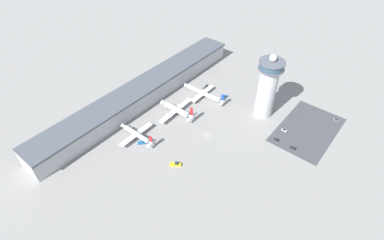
{
  "coord_description": "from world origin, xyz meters",
  "views": [
    {
      "loc": [
        -135.43,
        -96.28,
        162.84
      ],
      "look_at": [
        -4.57,
        10.92,
        13.0
      ],
      "focal_mm": 28.0,
      "sensor_mm": 36.0,
      "label": 1
    }
  ],
  "objects_px": {
    "service_truck_water": "(225,97)",
    "car_grey_coupe": "(293,148)",
    "control_tower": "(267,87)",
    "airplane_gate_charlie": "(204,93)",
    "airplane_gate_bravo": "(177,110)",
    "service_truck_catering": "(206,87)",
    "car_green_van": "(336,120)",
    "airplane_gate_alpha": "(137,134)",
    "service_truck_baggage": "(176,164)",
    "car_yellow_taxi": "(284,130)",
    "car_red_hatchback": "(277,139)",
    "service_truck_fuel": "(143,142)"
  },
  "relations": [
    {
      "from": "service_truck_fuel",
      "to": "car_green_van",
      "type": "height_order",
      "value": "service_truck_fuel"
    },
    {
      "from": "control_tower",
      "to": "service_truck_water",
      "type": "distance_m",
      "value": 45.1
    },
    {
      "from": "service_truck_fuel",
      "to": "car_grey_coupe",
      "type": "height_order",
      "value": "service_truck_fuel"
    },
    {
      "from": "airplane_gate_alpha",
      "to": "service_truck_fuel",
      "type": "height_order",
      "value": "airplane_gate_alpha"
    },
    {
      "from": "car_green_van",
      "to": "airplane_gate_alpha",
      "type": "bearing_deg",
      "value": 136.67
    },
    {
      "from": "car_grey_coupe",
      "to": "car_green_van",
      "type": "bearing_deg",
      "value": -14.99
    },
    {
      "from": "airplane_gate_bravo",
      "to": "service_truck_catering",
      "type": "xyz_separation_m",
      "value": [
        45.25,
        3.44,
        -3.44
      ]
    },
    {
      "from": "airplane_gate_bravo",
      "to": "airplane_gate_charlie",
      "type": "relative_size",
      "value": 0.91
    },
    {
      "from": "control_tower",
      "to": "airplane_gate_charlie",
      "type": "distance_m",
      "value": 58.71
    },
    {
      "from": "car_grey_coupe",
      "to": "service_truck_catering",
      "type": "bearing_deg",
      "value": 78.23
    },
    {
      "from": "car_grey_coupe",
      "to": "car_green_van",
      "type": "height_order",
      "value": "car_green_van"
    },
    {
      "from": "car_grey_coupe",
      "to": "car_red_hatchback",
      "type": "relative_size",
      "value": 1.1
    },
    {
      "from": "airplane_gate_bravo",
      "to": "car_green_van",
      "type": "xyz_separation_m",
      "value": [
        76.68,
        -106.59,
        -3.95
      ]
    },
    {
      "from": "control_tower",
      "to": "car_yellow_taxi",
      "type": "xyz_separation_m",
      "value": [
        -7.2,
        -23.9,
        -26.46
      ]
    },
    {
      "from": "service_truck_baggage",
      "to": "car_yellow_taxi",
      "type": "distance_m",
      "value": 91.27
    },
    {
      "from": "service_truck_baggage",
      "to": "car_red_hatchback",
      "type": "relative_size",
      "value": 1.96
    },
    {
      "from": "airplane_gate_bravo",
      "to": "car_red_hatchback",
      "type": "bearing_deg",
      "value": -72.39
    },
    {
      "from": "airplane_gate_bravo",
      "to": "control_tower",
      "type": "bearing_deg",
      "value": -50.39
    },
    {
      "from": "airplane_gate_bravo",
      "to": "service_truck_baggage",
      "type": "relative_size",
      "value": 4.93
    },
    {
      "from": "airplane_gate_alpha",
      "to": "car_red_hatchback",
      "type": "height_order",
      "value": "airplane_gate_alpha"
    },
    {
      "from": "airplane_gate_alpha",
      "to": "car_yellow_taxi",
      "type": "xyz_separation_m",
      "value": [
        79.38,
        -83.39,
        -3.72
      ]
    },
    {
      "from": "service_truck_fuel",
      "to": "service_truck_water",
      "type": "height_order",
      "value": "service_truck_fuel"
    },
    {
      "from": "service_truck_water",
      "to": "car_yellow_taxi",
      "type": "distance_m",
      "value": 60.84
    },
    {
      "from": "service_truck_baggage",
      "to": "car_green_van",
      "type": "bearing_deg",
      "value": -30.66
    },
    {
      "from": "airplane_gate_alpha",
      "to": "car_green_van",
      "type": "distance_m",
      "value": 161.75
    },
    {
      "from": "control_tower",
      "to": "airplane_gate_alpha",
      "type": "distance_m",
      "value": 107.48
    },
    {
      "from": "airplane_gate_alpha",
      "to": "airplane_gate_charlie",
      "type": "relative_size",
      "value": 0.77
    },
    {
      "from": "service_truck_water",
      "to": "car_grey_coupe",
      "type": "xyz_separation_m",
      "value": [
        -18.48,
        -74.39,
        -0.35
      ]
    },
    {
      "from": "airplane_gate_alpha",
      "to": "car_grey_coupe",
      "type": "xyz_separation_m",
      "value": [
        66.15,
        -97.17,
        -3.72
      ]
    },
    {
      "from": "service_truck_catering",
      "to": "car_red_hatchback",
      "type": "distance_m",
      "value": 85.07
    },
    {
      "from": "service_truck_baggage",
      "to": "service_truck_water",
      "type": "relative_size",
      "value": 1.17
    },
    {
      "from": "service_truck_baggage",
      "to": "car_red_hatchback",
      "type": "distance_m",
      "value": 79.88
    },
    {
      "from": "service_truck_water",
      "to": "airplane_gate_charlie",
      "type": "bearing_deg",
      "value": 124.19
    },
    {
      "from": "car_yellow_taxi",
      "to": "car_red_hatchback",
      "type": "height_order",
      "value": "car_red_hatchback"
    },
    {
      "from": "airplane_gate_bravo",
      "to": "service_truck_baggage",
      "type": "distance_m",
      "value": 55.64
    },
    {
      "from": "airplane_gate_charlie",
      "to": "service_truck_catering",
      "type": "height_order",
      "value": "airplane_gate_charlie"
    },
    {
      "from": "control_tower",
      "to": "service_truck_water",
      "type": "xyz_separation_m",
      "value": [
        -1.95,
        36.72,
        -26.12
      ]
    },
    {
      "from": "airplane_gate_charlie",
      "to": "car_green_van",
      "type": "relative_size",
      "value": 8.91
    },
    {
      "from": "airplane_gate_charlie",
      "to": "service_truck_catering",
      "type": "relative_size",
      "value": 6.19
    },
    {
      "from": "service_truck_water",
      "to": "car_grey_coupe",
      "type": "distance_m",
      "value": 76.65
    },
    {
      "from": "airplane_gate_alpha",
      "to": "car_grey_coupe",
      "type": "relative_size",
      "value": 7.38
    },
    {
      "from": "airplane_gate_alpha",
      "to": "car_yellow_taxi",
      "type": "distance_m",
      "value": 115.19
    },
    {
      "from": "control_tower",
      "to": "airplane_gate_charlie",
      "type": "height_order",
      "value": "control_tower"
    },
    {
      "from": "airplane_gate_charlie",
      "to": "service_truck_water",
      "type": "xyz_separation_m",
      "value": [
        10.7,
        -15.75,
        -3.0
      ]
    },
    {
      "from": "service_truck_fuel",
      "to": "service_truck_water",
      "type": "distance_m",
      "value": 86.85
    },
    {
      "from": "airplane_gate_alpha",
      "to": "service_truck_fuel",
      "type": "distance_m",
      "value": 8.06
    },
    {
      "from": "car_red_hatchback",
      "to": "car_green_van",
      "type": "relative_size",
      "value": 0.84
    },
    {
      "from": "car_grey_coupe",
      "to": "airplane_gate_bravo",
      "type": "bearing_deg",
      "value": 105.19
    },
    {
      "from": "control_tower",
      "to": "service_truck_baggage",
      "type": "distance_m",
      "value": 93.5
    },
    {
      "from": "service_truck_catering",
      "to": "airplane_gate_charlie",
      "type": "bearing_deg",
      "value": -153.56
    }
  ]
}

